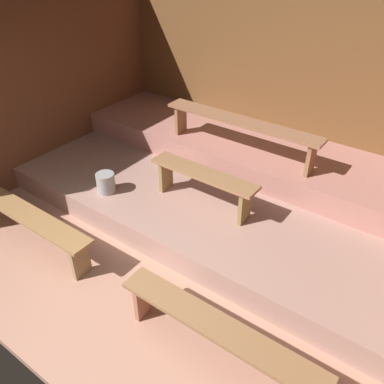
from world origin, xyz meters
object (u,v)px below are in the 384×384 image
at_px(bench_floor_right, 218,332).
at_px(bench_lower_center, 203,180).
at_px(pail_lower, 106,183).
at_px(bench_middle_center, 241,126).
at_px(bench_floor_left, 29,220).

relative_size(bench_floor_right, bench_lower_center, 1.38).
bearing_deg(bench_lower_center, pail_lower, -156.66).
bearing_deg(pail_lower, bench_floor_right, -22.96).
distance_m(bench_floor_right, bench_middle_center, 2.84).
bearing_deg(bench_middle_center, bench_lower_center, -86.45).
distance_m(bench_floor_right, bench_lower_center, 1.96).
distance_m(bench_lower_center, bench_middle_center, 1.01).
bearing_deg(bench_floor_left, bench_lower_center, 47.22).
relative_size(bench_middle_center, pail_lower, 8.58).
xyz_separation_m(bench_floor_left, bench_middle_center, (1.34, 2.46, 0.64)).
relative_size(bench_lower_center, bench_middle_center, 0.63).
bearing_deg(bench_floor_right, bench_lower_center, 128.53).
xyz_separation_m(bench_floor_left, pail_lower, (0.23, 1.01, 0.07)).
relative_size(bench_floor_right, pail_lower, 7.42).
relative_size(bench_floor_left, bench_floor_right, 1.00).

